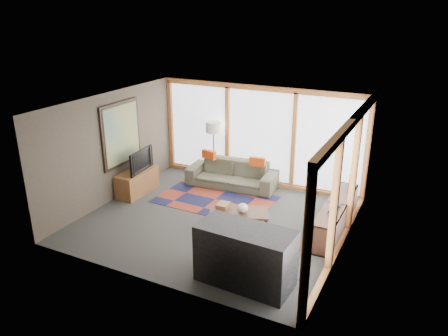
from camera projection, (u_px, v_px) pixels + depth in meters
The scene contains 17 objects.
ground at pixel (216, 220), 9.61m from camera, with size 5.50×5.50×0.00m, color #323330.
room_envelope at pixel (248, 150), 9.33m from camera, with size 5.52×5.02×2.62m.
rug at pixel (215, 199), 10.63m from camera, with size 2.73×1.75×0.01m, color maroon.
sofa at pixel (232, 174), 11.30m from camera, with size 2.30×0.90×0.67m, color #3B3C2C.
pillow_left at pixel (209, 155), 11.39m from camera, with size 0.40×0.12×0.22m, color #B73D0F.
pillow_right at pixel (257, 162), 10.88m from camera, with size 0.40×0.12×0.22m, color #B73D0F.
floor_lamp at pixel (214, 151), 11.58m from camera, with size 0.41×0.41×1.61m, color #302517, non-canonical shape.
coffee_table at pixel (239, 220), 9.18m from camera, with size 1.22×0.61×0.41m, color #371C15, non-canonical shape.
book_stack at pixel (223, 206), 9.27m from camera, with size 0.23×0.29×0.10m, color brown.
vase at pixel (243, 208), 9.03m from camera, with size 0.23×0.23×0.20m, color beige.
bookshelf at pixel (336, 216), 9.12m from camera, with size 0.44×2.42×0.61m, color #371C15, non-canonical shape.
bowl_a at pixel (333, 212), 8.54m from camera, with size 0.21×0.21×0.10m, color black.
bowl_b at pixel (337, 205), 8.86m from camera, with size 0.17×0.17×0.08m, color black.
shelf_picture at pixel (352, 182), 9.54m from camera, with size 0.04×0.33×0.44m, color black.
tv_console at pixel (137, 182), 10.90m from camera, with size 0.49×1.19×0.59m, color brown.
television at pixel (138, 160), 10.71m from camera, with size 0.97×0.13×0.56m, color black.
bar_counter at pixel (245, 256), 7.30m from camera, with size 1.62×0.75×1.02m, color black.
Camera 1 is at (4.00, -7.60, 4.46)m, focal length 35.00 mm.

